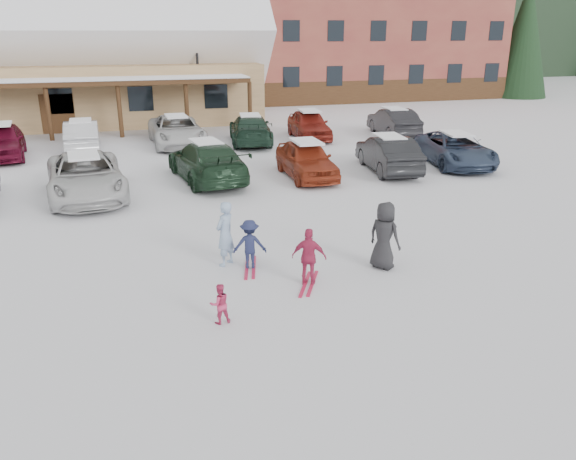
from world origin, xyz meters
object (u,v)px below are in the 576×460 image
object	(u,v)px
parked_car_3	(207,161)
parked_car_9	(82,135)
day_lodge	(25,58)
parked_car_12	(309,125)
lamp_post	(198,67)
child_navy	(250,244)
parked_car_5	(388,154)
parked_car_8	(2,141)
child_magenta	(309,257)
parked_car_11	(250,129)
toddler_red	(220,304)
bystander_dark	(384,236)
parked_car_4	(306,159)
parked_car_2	(86,176)
parked_car_10	(177,131)
parked_car_13	(393,122)
adult_skier	(225,234)
parked_car_6	(455,149)

from	to	relation	value
parked_car_3	parked_car_9	size ratio (longest dim) A/B	1.21
day_lodge	parked_car_12	distance (m)	18.62
lamp_post	child_navy	xyz separation A→B (m)	(-1.77, -23.25, -2.82)
child_navy	parked_car_12	bearing A→B (deg)	-98.66
parked_car_5	parked_car_8	size ratio (longest dim) A/B	0.97
child_magenta	parked_car_11	size ratio (longest dim) A/B	0.27
toddler_red	parked_car_9	size ratio (longest dim) A/B	0.19
bystander_dark	parked_car_4	world-z (taller)	bystander_dark
parked_car_2	parked_car_12	distance (m)	13.97
parked_car_3	parked_car_4	world-z (taller)	parked_car_3
lamp_post	bystander_dark	size ratio (longest dim) A/B	3.60
parked_car_9	parked_car_10	bearing A→B (deg)	176.94
bystander_dark	parked_car_3	bearing A→B (deg)	-16.63
child_magenta	day_lodge	bearing A→B (deg)	-44.56
bystander_dark	parked_car_10	bearing A→B (deg)	-22.28
parked_car_11	parked_car_8	bearing A→B (deg)	10.00
parked_car_2	parked_car_5	bearing A→B (deg)	-2.81
parked_car_5	parked_car_13	size ratio (longest dim) A/B	0.98
parked_car_2	parked_car_8	xyz separation A→B (m)	(-4.03, 7.73, 0.03)
adult_skier	parked_car_12	world-z (taller)	adult_skier
parked_car_6	parked_car_10	bearing A→B (deg)	154.42
parked_car_2	parked_car_13	size ratio (longest dim) A/B	1.19
toddler_red	child_navy	size ratio (longest dim) A/B	0.68
child_navy	parked_car_10	distance (m)	16.37
bystander_dark	parked_car_6	size ratio (longest dim) A/B	0.34
parked_car_3	parked_car_10	xyz separation A→B (m)	(-0.48, 7.49, -0.02)
adult_skier	parked_car_5	distance (m)	11.42
parked_car_2	parked_car_5	world-z (taller)	parked_car_2
adult_skier	parked_car_2	xyz separation A→B (m)	(-3.66, 7.32, -0.07)
parked_car_3	adult_skier	bearing A→B (deg)	77.05
parked_car_4	parked_car_11	bearing A→B (deg)	94.90
parked_car_9	parked_car_5	bearing A→B (deg)	144.61
toddler_red	bystander_dark	bearing A→B (deg)	-166.03
parked_car_4	parked_car_9	bearing A→B (deg)	137.76
toddler_red	parked_car_13	world-z (taller)	parked_car_13
toddler_red	child_navy	world-z (taller)	child_navy
child_navy	parked_car_2	bearing A→B (deg)	-47.64
parked_car_12	day_lodge	bearing A→B (deg)	149.96
parked_car_4	parked_car_9	xyz separation A→B (m)	(-8.90, 8.08, -0.00)
child_navy	parked_car_4	world-z (taller)	parked_car_4
parked_car_9	child_navy	bearing A→B (deg)	103.86
child_navy	child_magenta	size ratio (longest dim) A/B	0.92
parked_car_10	day_lodge	bearing A→B (deg)	125.72
toddler_red	parked_car_13	distance (m)	22.43
parked_car_5	parked_car_6	world-z (taller)	parked_car_5
parked_car_4	parked_car_13	world-z (taller)	parked_car_13
parked_car_3	parked_car_11	bearing A→B (deg)	-122.80
child_magenta	parked_car_13	world-z (taller)	parked_car_13
lamp_post	parked_car_12	bearing A→B (deg)	-54.07
parked_car_2	parked_car_3	size ratio (longest dim) A/B	1.02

